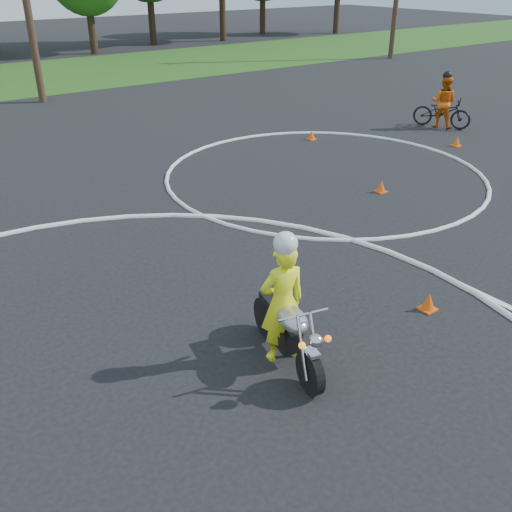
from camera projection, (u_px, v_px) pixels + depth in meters
course_markings at (204, 306)px, 8.91m from camera, size 19.05×19.05×0.12m
primary_motorcycle at (288, 331)px, 7.45m from camera, size 0.80×1.91×1.02m
rider_primary_grp at (283, 299)px, 7.36m from camera, size 0.70×0.54×1.89m
rider_second_grp at (443, 108)px, 18.59m from camera, size 1.35×1.97×1.79m
traffic_cones at (324, 278)px, 9.47m from camera, size 20.47×13.24×0.30m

